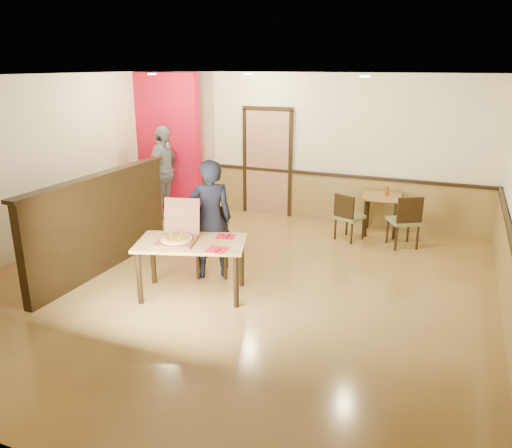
% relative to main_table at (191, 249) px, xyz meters
% --- Properties ---
extents(floor, '(7.00, 7.00, 0.00)m').
position_rel_main_table_xyz_m(floor, '(0.34, 0.47, -0.64)').
color(floor, '#B38945').
rests_on(floor, ground).
extents(ceiling, '(7.00, 7.00, 0.00)m').
position_rel_main_table_xyz_m(ceiling, '(0.34, 0.47, 2.16)').
color(ceiling, black).
rests_on(ceiling, wall_back).
extents(wall_back, '(7.00, 0.00, 7.00)m').
position_rel_main_table_xyz_m(wall_back, '(0.34, 3.97, 0.76)').
color(wall_back, '#F1E9BC').
rests_on(wall_back, floor).
extents(wall_left, '(0.00, 7.00, 7.00)m').
position_rel_main_table_xyz_m(wall_left, '(-3.16, 0.47, 0.76)').
color(wall_left, '#F1E9BC').
rests_on(wall_left, floor).
extents(wainscot_back, '(7.00, 0.04, 0.90)m').
position_rel_main_table_xyz_m(wainscot_back, '(0.34, 3.94, -0.19)').
color(wainscot_back, olive).
rests_on(wainscot_back, floor).
extents(chair_rail_back, '(7.00, 0.06, 0.06)m').
position_rel_main_table_xyz_m(chair_rail_back, '(0.34, 3.92, 0.28)').
color(chair_rail_back, black).
rests_on(chair_rail_back, wall_back).
extents(wainscot_right, '(0.04, 7.00, 0.90)m').
position_rel_main_table_xyz_m(wainscot_right, '(3.81, 0.47, -0.19)').
color(wainscot_right, olive).
rests_on(wainscot_right, floor).
extents(back_door, '(0.90, 0.06, 2.10)m').
position_rel_main_table_xyz_m(back_door, '(-0.46, 3.93, 0.41)').
color(back_door, tan).
rests_on(back_door, wall_back).
extents(booth_partition, '(0.20, 3.10, 1.44)m').
position_rel_main_table_xyz_m(booth_partition, '(-1.66, 0.27, 0.10)').
color(booth_partition, black).
rests_on(booth_partition, floor).
extents(red_accent_panel, '(1.60, 0.20, 2.78)m').
position_rel_main_table_xyz_m(red_accent_panel, '(-2.56, 3.47, 0.76)').
color(red_accent_panel, red).
rests_on(red_accent_panel, floor).
extents(spot_a, '(0.14, 0.14, 0.02)m').
position_rel_main_table_xyz_m(spot_a, '(-1.96, 2.27, 2.14)').
color(spot_a, '#FFD6B2').
rests_on(spot_a, ceiling).
extents(spot_b, '(0.14, 0.14, 0.02)m').
position_rel_main_table_xyz_m(spot_b, '(-0.46, 2.97, 2.14)').
color(spot_b, '#FFD6B2').
rests_on(spot_b, ceiling).
extents(spot_c, '(0.14, 0.14, 0.02)m').
position_rel_main_table_xyz_m(spot_c, '(1.74, 1.97, 2.14)').
color(spot_c, '#FFD6B2').
rests_on(spot_c, ceiling).
extents(main_table, '(1.58, 1.19, 0.75)m').
position_rel_main_table_xyz_m(main_table, '(0.00, 0.00, 0.00)').
color(main_table, tan).
rests_on(main_table, floor).
extents(diner_chair, '(0.63, 0.63, 0.97)m').
position_rel_main_table_xyz_m(diner_chair, '(-0.10, 0.78, -0.11)').
color(diner_chair, '#647443').
rests_on(diner_chair, floor).
extents(side_chair_left, '(0.54, 0.54, 0.84)m').
position_rel_main_table_xyz_m(side_chair_left, '(1.43, 2.91, -0.18)').
color(side_chair_left, '#647443').
rests_on(side_chair_left, floor).
extents(side_chair_right, '(0.61, 0.61, 0.91)m').
position_rel_main_table_xyz_m(side_chair_right, '(2.39, 2.91, -0.14)').
color(side_chair_right, '#647443').
rests_on(side_chair_right, floor).
extents(side_table, '(0.73, 0.73, 0.71)m').
position_rel_main_table_xyz_m(side_table, '(1.90, 3.52, -0.10)').
color(side_table, tan).
rests_on(side_table, floor).
extents(diner, '(0.75, 0.69, 1.71)m').
position_rel_main_table_xyz_m(diner, '(-0.05, 0.64, 0.22)').
color(diner, black).
rests_on(diner, floor).
extents(passerby, '(0.48, 1.08, 1.83)m').
position_rel_main_table_xyz_m(passerby, '(-2.23, 2.87, 0.27)').
color(passerby, gray).
rests_on(passerby, floor).
extents(pizza_box, '(0.60, 0.67, 0.51)m').
position_rel_main_table_xyz_m(pizza_box, '(-0.17, -0.05, 0.17)').
color(pizza_box, brown).
rests_on(pizza_box, main_table).
extents(pizza, '(0.49, 0.49, 0.03)m').
position_rel_main_table_xyz_m(pizza, '(-0.16, -0.10, 0.16)').
color(pizza, '#EAA055').
rests_on(pizza, pizza_box).
extents(napkin_near, '(0.26, 0.26, 0.01)m').
position_rel_main_table_xyz_m(napkin_near, '(0.45, -0.15, 0.11)').
color(napkin_near, red).
rests_on(napkin_near, main_table).
extents(napkin_far, '(0.29, 0.29, 0.01)m').
position_rel_main_table_xyz_m(napkin_far, '(0.33, 0.34, 0.11)').
color(napkin_far, red).
rests_on(napkin_far, main_table).
extents(condiment, '(0.07, 0.07, 0.16)m').
position_rel_main_table_xyz_m(condiment, '(1.98, 3.51, 0.15)').
color(condiment, brown).
rests_on(condiment, side_table).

